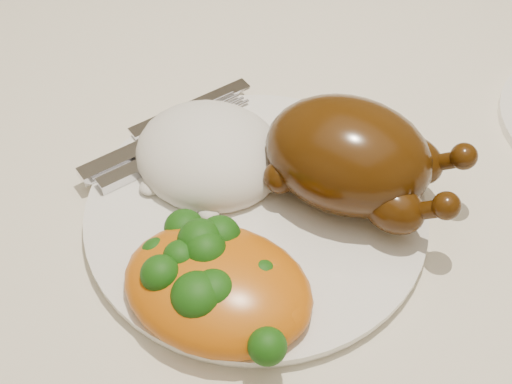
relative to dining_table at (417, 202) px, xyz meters
The scene contains 7 objects.
dining_table is the anchor object (origin of this frame).
tablecloth 0.07m from the dining_table, ahead, with size 1.73×1.03×0.18m.
dinner_plate 0.22m from the dining_table, 108.71° to the right, with size 0.27×0.27×0.01m, color white.
roast_chicken 0.20m from the dining_table, 97.24° to the right, with size 0.18×0.13×0.09m.
rice_mound 0.25m from the dining_table, 125.46° to the right, with size 0.15×0.14×0.07m.
mac_and_cheese 0.30m from the dining_table, 96.67° to the right, with size 0.17×0.15×0.06m.
cutlery 0.28m from the dining_table, 132.49° to the right, with size 0.06×0.19×0.01m.
Camera 1 is at (0.17, -0.48, 1.22)m, focal length 50.00 mm.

